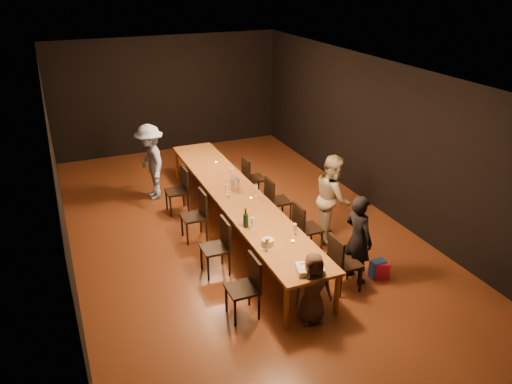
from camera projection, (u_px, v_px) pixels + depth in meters
name	position (u px, v px, depth m)	size (l,w,h in m)	color
ground	(238.00, 230.00, 9.52)	(10.00, 10.00, 0.00)	#431E10
room_shell	(236.00, 125.00, 8.65)	(6.04, 10.04, 3.02)	black
table	(237.00, 196.00, 9.22)	(0.90, 6.00, 0.75)	brown
chair_right_0	(346.00, 263.00, 7.62)	(0.42, 0.42, 0.93)	black
chair_right_1	(308.00, 228.00, 8.62)	(0.42, 0.42, 0.93)	black
chair_right_2	(278.00, 200.00, 9.63)	(0.42, 0.42, 0.93)	black
chair_right_3	(254.00, 178.00, 10.63)	(0.42, 0.42, 0.93)	black
chair_left_0	(242.00, 288.00, 7.01)	(0.42, 0.42, 0.93)	black
chair_left_1	(215.00, 248.00, 8.02)	(0.42, 0.42, 0.93)	black
chair_left_2	(194.00, 216.00, 9.02)	(0.42, 0.42, 0.93)	black
chair_left_3	(176.00, 191.00, 10.02)	(0.42, 0.42, 0.93)	black
woman_birthday	(358.00, 239.00, 7.74)	(0.53, 0.35, 1.47)	black
woman_tan	(333.00, 198.00, 8.94)	(0.78, 0.61, 1.61)	#BBAC8C
man_blue	(151.00, 162.00, 10.51)	(1.05, 0.60, 1.63)	#8EADDC
child	(313.00, 288.00, 6.89)	(0.53, 0.34, 1.08)	#443426
gift_bag_red	(382.00, 271.00, 7.99)	(0.24, 0.13, 0.28)	#E1215E
gift_bag_blue	(378.00, 269.00, 8.03)	(0.24, 0.16, 0.30)	#2649A8
birthday_cake	(310.00, 269.00, 6.88)	(0.43, 0.38, 0.09)	white
plate_stack	(268.00, 242.00, 7.51)	(0.19, 0.19, 0.10)	silver
champagne_bottle	(246.00, 217.00, 7.98)	(0.08, 0.08, 0.35)	black
ice_bucket	(235.00, 184.00, 9.38)	(0.19, 0.19, 0.21)	silver
wineglass_0	(267.00, 244.00, 7.35)	(0.06, 0.06, 0.21)	beige
wineglass_1	(295.00, 230.00, 7.76)	(0.06, 0.06, 0.21)	beige
wineglass_2	(253.00, 223.00, 7.95)	(0.06, 0.06, 0.21)	silver
wineglass_3	(256.00, 190.00, 9.10)	(0.06, 0.06, 0.21)	beige
wineglass_4	(227.00, 189.00, 9.15)	(0.06, 0.06, 0.21)	silver
wineglass_5	(232.00, 174.00, 9.83)	(0.06, 0.06, 0.21)	silver
tealight_near	(293.00, 242.00, 7.60)	(0.05, 0.05, 0.03)	#B2B7B2
tealight_mid	(251.00, 199.00, 8.99)	(0.05, 0.05, 0.03)	#B2B7B2
tealight_far	(216.00, 163.00, 10.61)	(0.05, 0.05, 0.03)	#B2B7B2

